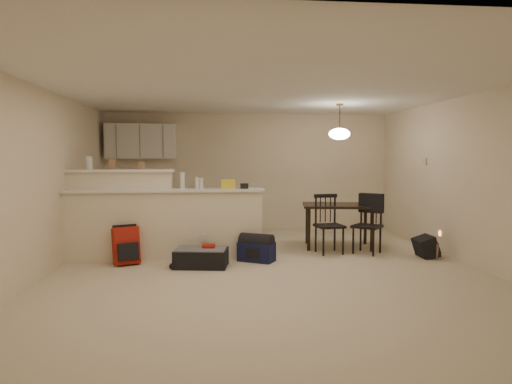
{
  "coord_description": "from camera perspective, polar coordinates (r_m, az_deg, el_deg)",
  "views": [
    {
      "loc": [
        -0.77,
        -6.2,
        1.59
      ],
      "look_at": [
        -0.1,
        0.7,
        1.05
      ],
      "focal_mm": 32.0,
      "sensor_mm": 36.0,
      "label": 1
    }
  ],
  "objects": [
    {
      "name": "room",
      "position": [
        6.26,
        1.53,
        1.34
      ],
      "size": [
        7.0,
        7.02,
        2.5
      ],
      "color": "beige",
      "rests_on": "ground"
    },
    {
      "name": "breakfast_bar",
      "position": [
        7.31,
        -13.28,
        -3.38
      ],
      "size": [
        3.08,
        0.58,
        1.39
      ],
      "color": "beige",
      "rests_on": "ground"
    },
    {
      "name": "upper_cabinets",
      "position": [
        9.63,
        -14.17,
        6.16
      ],
      "size": [
        1.4,
        0.34,
        0.7
      ],
      "primitive_type": "cube",
      "color": "white",
      "rests_on": "room"
    },
    {
      "name": "kitchen_counter",
      "position": [
        9.54,
        -12.93,
        -2.53
      ],
      "size": [
        1.8,
        0.6,
        0.9
      ],
      "primitive_type": "cube",
      "color": "white",
      "rests_on": "ground"
    },
    {
      "name": "thermostat",
      "position": [
        8.61,
        20.34,
        3.58
      ],
      "size": [
        0.02,
        0.12,
        0.12
      ],
      "primitive_type": "cube",
      "color": "beige",
      "rests_on": "room"
    },
    {
      "name": "jar",
      "position": [
        7.56,
        -20.11,
        3.43
      ],
      "size": [
        0.1,
        0.1,
        0.2
      ],
      "primitive_type": "cylinder",
      "color": "silver",
      "rests_on": "breakfast_bar"
    },
    {
      "name": "cereal_box",
      "position": [
        7.48,
        -17.5,
        3.33
      ],
      "size": [
        0.1,
        0.07,
        0.16
      ],
      "primitive_type": "cube",
      "color": "#91694B",
      "rests_on": "breakfast_bar"
    },
    {
      "name": "small_box",
      "position": [
        7.4,
        -14.13,
        3.24
      ],
      "size": [
        0.08,
        0.06,
        0.12
      ],
      "primitive_type": "cube",
      "color": "#91694B",
      "rests_on": "breakfast_bar"
    },
    {
      "name": "bottle_a",
      "position": [
        7.12,
        -9.19,
        1.42
      ],
      "size": [
        0.07,
        0.07,
        0.26
      ],
      "primitive_type": "cylinder",
      "color": "silver",
      "rests_on": "breakfast_bar"
    },
    {
      "name": "bottle_b",
      "position": [
        7.12,
        -7.36,
        1.11
      ],
      "size": [
        0.06,
        0.06,
        0.18
      ],
      "primitive_type": "cylinder",
      "color": "silver",
      "rests_on": "breakfast_bar"
    },
    {
      "name": "bag_lump",
      "position": [
        7.12,
        -3.51,
        0.98
      ],
      "size": [
        0.22,
        0.18,
        0.14
      ],
      "primitive_type": "cube",
      "color": "#91694B",
      "rests_on": "breakfast_bar"
    },
    {
      "name": "pouch",
      "position": [
        7.13,
        -1.47,
        0.75
      ],
      "size": [
        0.12,
        0.1,
        0.08
      ],
      "primitive_type": "cube",
      "color": "#91694B",
      "rests_on": "breakfast_bar"
    },
    {
      "name": "extra_item_x",
      "position": [
        7.12,
        -3.59,
        0.83
      ],
      "size": [
        0.13,
        0.1,
        0.1
      ],
      "primitive_type": "cube",
      "color": "#91694B",
      "rests_on": "breakfast_bar"
    },
    {
      "name": "extra_item_y",
      "position": [
        7.11,
        -6.86,
        1.06
      ],
      "size": [
        0.05,
        0.05,
        0.17
      ],
      "primitive_type": "cylinder",
      "color": "silver",
      "rests_on": "breakfast_bar"
    },
    {
      "name": "dining_table",
      "position": [
        8.09,
        10.25,
        -2.17
      ],
      "size": [
        1.33,
        1.0,
        0.76
      ],
      "rotation": [
        0.0,
        0.0,
        -0.16
      ],
      "color": "black",
      "rests_on": "ground"
    },
    {
      "name": "pendant_lamp",
      "position": [
        8.05,
        10.38,
        7.22
      ],
      "size": [
        0.36,
        0.36,
        0.62
      ],
      "color": "brown",
      "rests_on": "room"
    },
    {
      "name": "dining_chair_near",
      "position": [
        7.59,
        9.16,
        -3.99
      ],
      "size": [
        0.48,
        0.47,
        0.97
      ],
      "primitive_type": null,
      "rotation": [
        0.0,
        0.0,
        0.16
      ],
      "color": "black",
      "rests_on": "ground"
    },
    {
      "name": "dining_chair_far",
      "position": [
        7.69,
        13.71,
        -3.97
      ],
      "size": [
        0.58,
        0.58,
        0.96
      ],
      "primitive_type": null,
      "rotation": [
        0.0,
        0.0,
        -0.7
      ],
      "color": "black",
      "rests_on": "ground"
    },
    {
      "name": "suitcase",
      "position": [
        6.7,
        -6.86,
        -8.19
      ],
      "size": [
        0.81,
        0.59,
        0.25
      ],
      "primitive_type": "cube",
      "rotation": [
        0.0,
        0.0,
        -0.15
      ],
      "color": "black",
      "rests_on": "ground"
    },
    {
      "name": "red_backpack",
      "position": [
        7.05,
        -15.94,
        -6.48
      ],
      "size": [
        0.42,
        0.35,
        0.55
      ],
      "primitive_type": "cube",
      "rotation": [
        0.0,
        0.0,
        0.38
      ],
      "color": "#AA1E13",
      "rests_on": "ground"
    },
    {
      "name": "navy_duffel",
      "position": [
        6.99,
        0.06,
        -7.47
      ],
      "size": [
        0.6,
        0.51,
        0.29
      ],
      "primitive_type": "cube",
      "rotation": [
        0.0,
        0.0,
        -0.5
      ],
      "color": "#12173B",
      "rests_on": "ground"
    },
    {
      "name": "black_daypack",
      "position": [
        7.73,
        20.45,
        -6.48
      ],
      "size": [
        0.26,
        0.37,
        0.32
      ],
      "primitive_type": "cube",
      "rotation": [
        0.0,
        0.0,
        1.55
      ],
      "color": "black",
      "rests_on": "ground"
    },
    {
      "name": "cardboard_sheet",
      "position": [
        7.74,
        21.18,
        -6.68
      ],
      "size": [
        0.02,
        0.36,
        0.27
      ],
      "primitive_type": "cube",
      "rotation": [
        0.0,
        0.0,
        1.56
      ],
      "color": "#91694B",
      "rests_on": "ground"
    }
  ]
}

